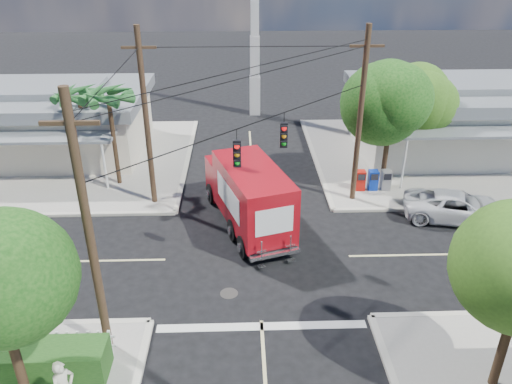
{
  "coord_description": "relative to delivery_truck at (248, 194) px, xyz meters",
  "views": [
    {
      "loc": [
        -0.66,
        -18.0,
        12.36
      ],
      "look_at": [
        0.0,
        2.0,
        2.2
      ],
      "focal_mm": 35.0,
      "sensor_mm": 36.0,
      "label": 1
    }
  ],
  "objects": [
    {
      "name": "tree_ne_front",
      "position": [
        7.56,
        3.89,
        3.11
      ],
      "size": [
        4.21,
        4.14,
        6.66
      ],
      "color": "#422D1C",
      "rests_on": "sidewalk_ne"
    },
    {
      "name": "building_nw",
      "position": [
        -11.65,
        9.6,
        0.57
      ],
      "size": [
        10.8,
        10.2,
        4.3
      ],
      "color": "beige",
      "rests_on": "sidewalk_nw"
    },
    {
      "name": "utility_poles",
      "position": [
        -1.23,
        -1.26,
        3.02
      ],
      "size": [
        12.0,
        10.68,
        9.0
      ],
      "color": "#473321",
      "rests_on": "ground"
    },
    {
      "name": "vending_boxes",
      "position": [
        6.85,
        3.33,
        -0.96
      ],
      "size": [
        1.9,
        0.5,
        1.1
      ],
      "color": "#AE110A",
      "rests_on": "sidewalk_ne"
    },
    {
      "name": "delivery_truck",
      "position": [
        0.0,
        0.0,
        0.0
      ],
      "size": [
        4.37,
        7.82,
        3.25
      ],
      "color": "black",
      "rests_on": "ground"
    },
    {
      "name": "ground",
      "position": [
        0.35,
        -2.87,
        -1.65
      ],
      "size": [
        120.0,
        120.0,
        0.0
      ],
      "primitive_type": "plane",
      "color": "black",
      "rests_on": "ground"
    },
    {
      "name": "road_markings",
      "position": [
        0.35,
        -4.34,
        -1.65
      ],
      "size": [
        32.0,
        32.0,
        0.01
      ],
      "color": "beige",
      "rests_on": "ground"
    },
    {
      "name": "picket_fence",
      "position": [
        -7.45,
        -8.47,
        -0.97
      ],
      "size": [
        5.94,
        0.06,
        1.0
      ],
      "color": "silver",
      "rests_on": "sidewalk_sw"
    },
    {
      "name": "tree_ne_back",
      "position": [
        10.16,
        6.09,
        2.53
      ],
      "size": [
        3.77,
        3.66,
        5.82
      ],
      "color": "#422D1C",
      "rests_on": "sidewalk_ne"
    },
    {
      "name": "palm_nw_front",
      "position": [
        -7.15,
        4.63,
        3.39
      ],
      "size": [
        3.01,
        3.08,
        5.59
      ],
      "color": "#422D1C",
      "rests_on": "sidewalk_nw"
    },
    {
      "name": "sidewalk_ne",
      "position": [
        11.23,
        8.01,
        -1.58
      ],
      "size": [
        14.12,
        14.12,
        0.14
      ],
      "color": "#9B968C",
      "rests_on": "ground"
    },
    {
      "name": "hedge_sw",
      "position": [
        -7.65,
        -9.27,
        -0.96
      ],
      "size": [
        6.2,
        1.2,
        1.1
      ],
      "primitive_type": "cube",
      "color": "#194114",
      "rests_on": "sidewalk_sw"
    },
    {
      "name": "palm_nw_back",
      "position": [
        -9.15,
        6.13,
        3.02
      ],
      "size": [
        3.01,
        3.08,
        5.19
      ],
      "color": "#422D1C",
      "rests_on": "sidewalk_nw"
    },
    {
      "name": "building_ne",
      "position": [
        12.85,
        9.1,
        0.67
      ],
      "size": [
        11.8,
        10.2,
        4.5
      ],
      "color": "silver",
      "rests_on": "sidewalk_ne"
    },
    {
      "name": "sidewalk_nw",
      "position": [
        -10.53,
        8.01,
        -1.58
      ],
      "size": [
        14.12,
        14.12,
        0.14
      ],
      "color": "#9B968C",
      "rests_on": "ground"
    },
    {
      "name": "parked_car",
      "position": [
        10.22,
        0.18,
        -0.95
      ],
      "size": [
        5.47,
        3.46,
        1.41
      ],
      "primitive_type": "imported",
      "rotation": [
        0.0,
        0.0,
        1.33
      ],
      "color": "silver",
      "rests_on": "ground"
    },
    {
      "name": "radio_tower",
      "position": [
        0.85,
        17.13,
        3.99
      ],
      "size": [
        0.8,
        0.8,
        17.0
      ],
      "color": "silver",
      "rests_on": "ground"
    }
  ]
}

